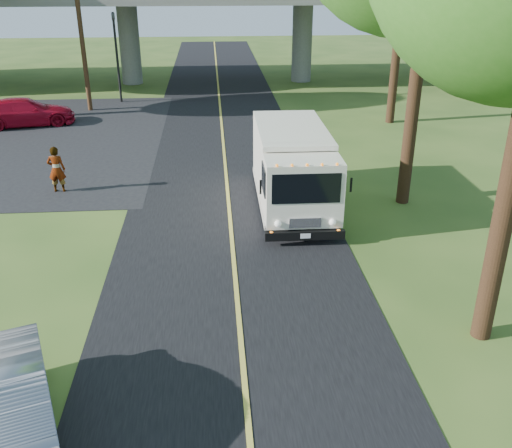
{
  "coord_description": "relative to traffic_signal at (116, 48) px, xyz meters",
  "views": [
    {
      "loc": [
        -0.48,
        -9.4,
        7.78
      ],
      "look_at": [
        0.57,
        4.02,
        1.6
      ],
      "focal_mm": 40.0,
      "sensor_mm": 36.0,
      "label": 1
    }
  ],
  "objects": [
    {
      "name": "ground",
      "position": [
        6.0,
        -26.0,
        -3.2
      ],
      "size": [
        120.0,
        120.0,
        0.0
      ],
      "primitive_type": "plane",
      "color": "#34511C",
      "rests_on": "ground"
    },
    {
      "name": "road",
      "position": [
        6.0,
        -16.0,
        -3.19
      ],
      "size": [
        7.0,
        90.0,
        0.02
      ],
      "primitive_type": "cube",
      "color": "black",
      "rests_on": "ground"
    },
    {
      "name": "lane_line",
      "position": [
        6.0,
        -16.0,
        -3.17
      ],
      "size": [
        0.12,
        90.0,
        0.01
      ],
      "primitive_type": "cube",
      "color": "gold",
      "rests_on": "road"
    },
    {
      "name": "overpass",
      "position": [
        6.0,
        6.0,
        1.36
      ],
      "size": [
        54.0,
        10.0,
        7.3
      ],
      "color": "slate",
      "rests_on": "ground"
    },
    {
      "name": "traffic_signal",
      "position": [
        0.0,
        0.0,
        0.0
      ],
      "size": [
        0.18,
        0.22,
        5.2
      ],
      "color": "black",
      "rests_on": "ground"
    },
    {
      "name": "utility_pole",
      "position": [
        -1.5,
        -2.0,
        1.4
      ],
      "size": [
        1.6,
        0.26,
        9.0
      ],
      "color": "#472D19",
      "rests_on": "ground"
    },
    {
      "name": "step_van",
      "position": [
        8.2,
        -17.1,
        -1.73
      ],
      "size": [
        2.41,
        6.44,
        2.7
      ],
      "rotation": [
        0.0,
        0.0,
        -0.01
      ],
      "color": "silver",
      "rests_on": "ground"
    },
    {
      "name": "red_sedan",
      "position": [
        -4.18,
        -5.16,
        -2.49
      ],
      "size": [
        5.21,
        3.1,
        1.41
      ],
      "primitive_type": "imported",
      "rotation": [
        0.0,
        0.0,
        1.81
      ],
      "color": "#A1091E",
      "rests_on": "ground"
    },
    {
      "name": "silver_sedan",
      "position": [
        1.84,
        -27.84,
        -2.42
      ],
      "size": [
        3.21,
        5.03,
        1.57
      ],
      "primitive_type": "imported",
      "rotation": [
        0.0,
        0.0,
        0.36
      ],
      "color": "gray",
      "rests_on": "ground"
    },
    {
      "name": "pedestrian",
      "position": [
        -0.25,
        -15.04,
        -2.33
      ],
      "size": [
        0.65,
        0.44,
        1.74
      ],
      "primitive_type": "imported",
      "rotation": [
        0.0,
        0.0,
        3.11
      ],
      "color": "gray",
      "rests_on": "ground"
    }
  ]
}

